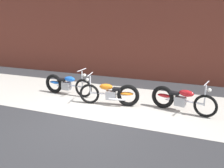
{
  "coord_description": "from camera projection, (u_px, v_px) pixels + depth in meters",
  "views": [
    {
      "loc": [
        2.73,
        -5.41,
        2.76
      ],
      "look_at": [
        0.15,
        1.25,
        0.75
      ],
      "focal_mm": 37.37,
      "sensor_mm": 36.0,
      "label": 1
    }
  ],
  "objects": [
    {
      "name": "sidewalk_slab",
      "position": [
        113.0,
        101.0,
        8.12
      ],
      "size": [
        36.0,
        3.5,
        0.01
      ],
      "primitive_type": "cube",
      "color": "#B2ADA3",
      "rests_on": "ground"
    },
    {
      "name": "ground_plane",
      "position": [
        91.0,
        120.0,
        6.55
      ],
      "size": [
        80.0,
        80.0,
        0.0
      ],
      "primitive_type": "plane",
      "color": "#2D2D30"
    },
    {
      "name": "motorcycle_orange",
      "position": [
        113.0,
        94.0,
        7.6
      ],
      "size": [
        1.99,
        0.64,
        1.03
      ],
      "rotation": [
        0.0,
        0.0,
        3.32
      ],
      "color": "black",
      "rests_on": "ground"
    },
    {
      "name": "motorcycle_blue",
      "position": [
        65.0,
        84.0,
        8.7
      ],
      "size": [
        2.01,
        0.58,
        1.03
      ],
      "rotation": [
        0.0,
        0.0,
        -0.04
      ],
      "color": "black",
      "rests_on": "ground"
    },
    {
      "name": "motorcycle_red",
      "position": [
        178.0,
        99.0,
        7.1
      ],
      "size": [
        1.98,
        0.73,
        1.03
      ],
      "rotation": [
        0.0,
        0.0,
        -0.22
      ],
      "color": "black",
      "rests_on": "ground"
    },
    {
      "name": "brick_building_wall",
      "position": [
        141.0,
        23.0,
        10.53
      ],
      "size": [
        36.0,
        0.5,
        5.14
      ],
      "primitive_type": "cube",
      "color": "brown",
      "rests_on": "ground"
    }
  ]
}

